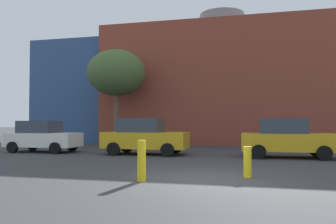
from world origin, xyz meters
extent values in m
plane|color=#38383A|center=(0.00, 0.00, 0.00)|extent=(200.00, 200.00, 0.00)
cube|color=brown|center=(-1.05, 20.42, 4.71)|extent=(18.56, 11.76, 9.42)
cube|color=#2D4C7F|center=(-13.67, 20.42, 4.36)|extent=(6.67, 10.59, 8.72)
cylinder|color=slate|center=(-1.05, 20.42, 10.42)|extent=(4.00, 4.00, 2.00)
cube|color=white|center=(-10.11, 6.97, 0.70)|extent=(4.07, 1.75, 0.78)
cube|color=#333D47|center=(-10.35, 6.97, 1.43)|extent=(2.04, 1.55, 0.68)
cylinder|color=black|center=(-8.80, 7.87, 0.31)|extent=(0.62, 0.21, 0.62)
cylinder|color=black|center=(-8.80, 6.08, 0.31)|extent=(0.62, 0.21, 0.62)
cylinder|color=black|center=(-11.42, 7.87, 0.31)|extent=(0.62, 0.21, 0.62)
cylinder|color=black|center=(-11.42, 6.08, 0.31)|extent=(0.62, 0.21, 0.62)
cube|color=gold|center=(-4.06, 6.97, 0.75)|extent=(4.37, 1.87, 0.83)
cube|color=#333D47|center=(-4.32, 6.97, 1.53)|extent=(2.18, 1.66, 0.73)
cylinder|color=black|center=(-2.65, 7.93, 0.33)|extent=(0.67, 0.23, 0.67)
cylinder|color=black|center=(-2.65, 6.02, 0.33)|extent=(0.67, 0.23, 0.67)
cylinder|color=black|center=(-5.46, 7.93, 0.33)|extent=(0.67, 0.23, 0.67)
cylinder|color=black|center=(-5.46, 6.02, 0.33)|extent=(0.67, 0.23, 0.67)
cube|color=gold|center=(3.02, 6.97, 0.74)|extent=(4.31, 1.85, 0.82)
cube|color=#333D47|center=(2.76, 6.97, 1.51)|extent=(2.16, 1.64, 0.72)
cylinder|color=black|center=(4.41, 7.92, 0.33)|extent=(0.66, 0.23, 0.66)
cylinder|color=black|center=(4.41, 6.03, 0.33)|extent=(0.66, 0.23, 0.66)
cylinder|color=black|center=(1.63, 7.92, 0.33)|extent=(0.66, 0.23, 0.66)
cylinder|color=black|center=(1.63, 6.03, 0.33)|extent=(0.66, 0.23, 0.66)
cylinder|color=brown|center=(-7.90, 12.30, 2.04)|extent=(0.34, 0.34, 4.08)
ellipsoid|color=#476033|center=(-7.90, 12.30, 5.21)|extent=(4.10, 4.10, 3.28)
cylinder|color=yellow|center=(1.14, 0.61, 0.47)|extent=(0.24, 0.24, 0.94)
cylinder|color=yellow|center=(-1.78, -0.72, 0.58)|extent=(0.24, 0.24, 1.16)
camera|label=1|loc=(1.16, -9.80, 1.65)|focal=35.73mm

